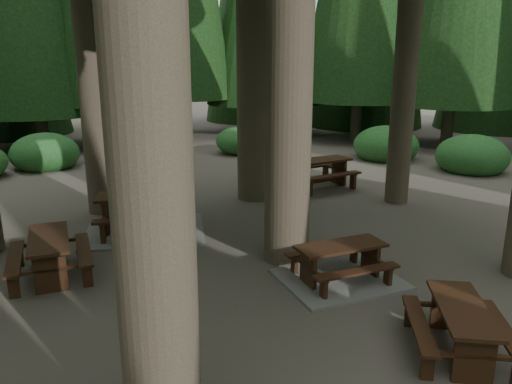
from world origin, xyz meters
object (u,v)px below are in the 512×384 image
picnic_table_c (144,219)px  picnic_table_e (461,323)px  picnic_table_b (50,250)px  picnic_table_d (318,169)px  picnic_table_a (340,269)px

picnic_table_c → picnic_table_e: picnic_table_c is taller
picnic_table_b → picnic_table_e: picnic_table_b is taller
picnic_table_d → picnic_table_c: bearing=-167.6°
picnic_table_c → picnic_table_d: 5.78m
picnic_table_a → picnic_table_b: picnic_table_b is taller
picnic_table_b → picnic_table_d: 8.22m
picnic_table_c → picnic_table_e: bearing=-51.4°
picnic_table_d → picnic_table_e: (-3.61, -7.79, -0.12)m
picnic_table_a → picnic_table_c: (-2.10, 4.09, 0.09)m
picnic_table_a → picnic_table_c: 4.60m
picnic_table_b → picnic_table_e: size_ratio=0.94×
picnic_table_b → picnic_table_d: (7.78, 2.63, 0.08)m
picnic_table_c → picnic_table_d: picnic_table_c is taller
picnic_table_c → picnic_table_d: size_ratio=1.60×
picnic_table_b → picnic_table_d: picnic_table_d is taller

